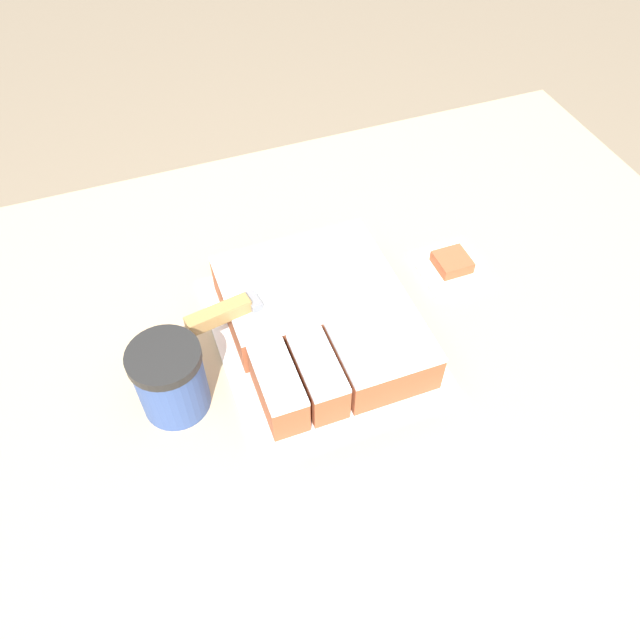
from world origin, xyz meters
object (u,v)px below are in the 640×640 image
object	(u,v)px
cake_board	(320,336)
brownie	(452,262)
knife	(248,303)
coffee_cup	(170,379)
cake	(321,318)

from	to	relation	value
cake_board	brownie	xyz separation A→B (m)	(0.26, 0.06, 0.01)
knife	brownie	world-z (taller)	knife
cake_board	brownie	size ratio (longest dim) A/B	6.50
knife	coffee_cup	bearing A→B (deg)	-161.38
cake	brownie	bearing A→B (deg)	12.55
cake_board	coffee_cup	world-z (taller)	coffee_cup
knife	brownie	bearing A→B (deg)	-5.51
brownie	cake_board	bearing A→B (deg)	-166.96
cake_board	coffee_cup	bearing A→B (deg)	-170.10
cake	knife	distance (m)	0.11
cake_board	cake	world-z (taller)	cake
cake_board	cake	xyz separation A→B (m)	(0.00, 0.00, 0.04)
cake	brownie	world-z (taller)	cake
cake	brownie	xyz separation A→B (m)	(0.26, 0.06, -0.02)
cake	cake_board	bearing A→B (deg)	-130.51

